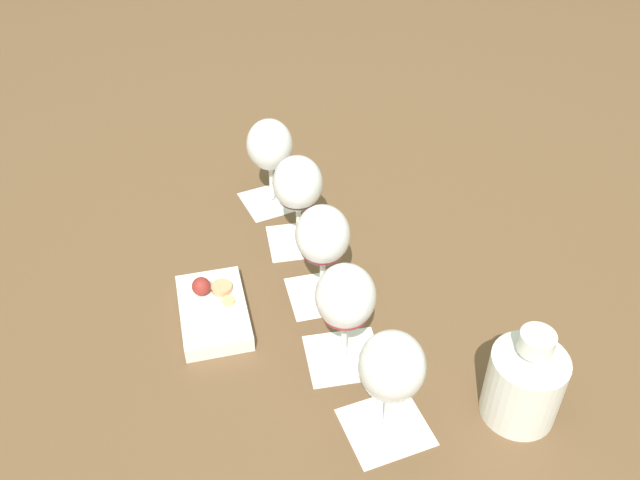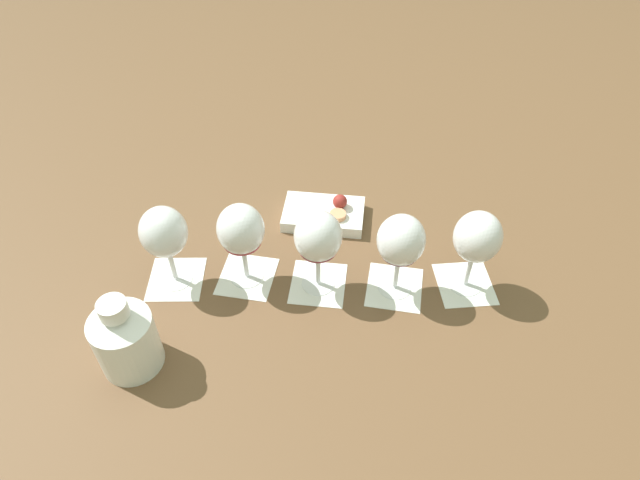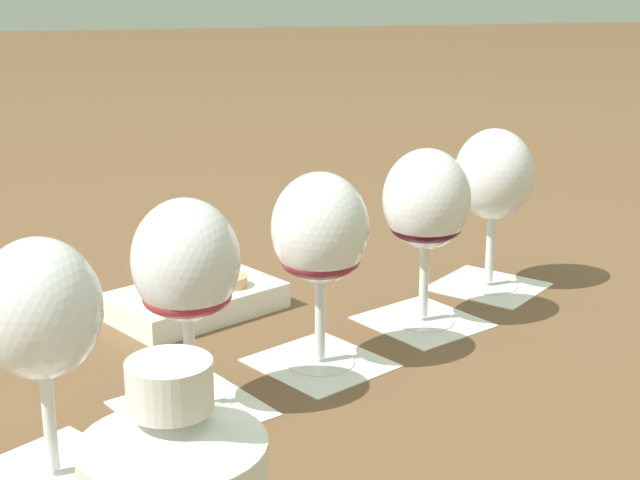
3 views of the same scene
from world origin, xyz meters
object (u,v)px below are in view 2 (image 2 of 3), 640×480
wine_glass_0 (164,235)px  ceramic_vase (125,338)px  wine_glass_1 (241,232)px  wine_glass_2 (320,241)px  snack_dish (325,214)px  wine_glass_3 (401,243)px  wine_glass_4 (477,240)px

wine_glass_0 → ceramic_vase: (0.09, -0.18, -0.06)m
wine_glass_1 → wine_glass_2: same height
wine_glass_0 → snack_dish: (0.13, 0.33, -0.11)m
wine_glass_3 → snack_dish: bearing=162.4°
wine_glass_3 → ceramic_vase: (-0.28, -0.43, -0.06)m
wine_glass_0 → wine_glass_1: same height
wine_glass_2 → ceramic_vase: (-0.15, -0.34, -0.06)m
snack_dish → wine_glass_0: bearing=-111.6°
wine_glass_2 → wine_glass_0: bearing=-145.1°
wine_glass_0 → wine_glass_1: (0.11, 0.09, 0.00)m
wine_glass_0 → wine_glass_1: bearing=40.7°
wine_glass_2 → ceramic_vase: wine_glass_2 is taller
wine_glass_2 → snack_dish: 0.22m
wine_glass_2 → snack_dish: size_ratio=0.88×
wine_glass_1 → wine_glass_3: 0.30m
wine_glass_3 → wine_glass_4: 0.14m
wine_glass_4 → ceramic_vase: 0.65m
wine_glass_2 → wine_glass_4: (0.23, 0.18, -0.00)m
wine_glass_4 → wine_glass_1: bearing=-144.9°
wine_glass_4 → ceramic_vase: wine_glass_4 is taller
wine_glass_0 → wine_glass_4: same height
wine_glass_3 → wine_glass_4: bearing=41.2°
wine_glass_1 → wine_glass_2: (0.13, 0.07, -0.00)m
wine_glass_2 → wine_glass_3: 0.15m
snack_dish → wine_glass_3: bearing=-17.6°
wine_glass_3 → snack_dish: (-0.23, 0.07, -0.11)m
wine_glass_1 → ceramic_vase: size_ratio=1.13×
wine_glass_3 → wine_glass_4: (0.11, 0.09, 0.00)m
wine_glass_4 → snack_dish: (-0.34, -0.02, -0.11)m
wine_glass_0 → ceramic_vase: 0.20m
wine_glass_0 → wine_glass_3: same height
wine_glass_2 → wine_glass_3: bearing=35.0°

